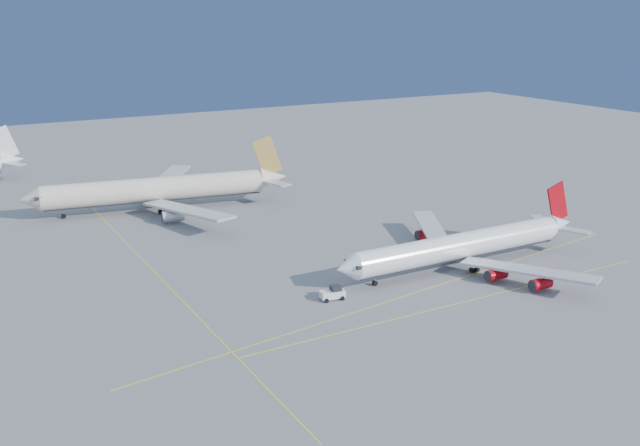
# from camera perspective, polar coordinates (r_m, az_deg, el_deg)

# --- Properties ---
(ground) EXTENTS (500.00, 500.00, 0.00)m
(ground) POSITION_cam_1_polar(r_m,az_deg,el_deg) (141.07, 6.26, -4.73)
(ground) COLOR slate
(ground) RESTS_ON ground
(taxiway_lines) EXTENTS (118.86, 140.00, 0.02)m
(taxiway_lines) POSITION_cam_1_polar(r_m,az_deg,el_deg) (138.65, -0.25, -5.02)
(taxiway_lines) COLOR yellow
(taxiway_lines) RESTS_ON ground
(airliner_virgin) EXTENTS (61.31, 55.25, 15.17)m
(airliner_virgin) POSITION_cam_1_polar(r_m,az_deg,el_deg) (150.31, 11.53, -1.77)
(airliner_virgin) COLOR white
(airliner_virgin) RESTS_ON ground
(airliner_etihad) EXTENTS (70.16, 64.15, 18.35)m
(airliner_etihad) POSITION_cam_1_polar(r_m,az_deg,el_deg) (194.21, -12.57, 2.67)
(airliner_etihad) COLOR beige
(airliner_etihad) RESTS_ON ground
(pushback_tug) EXTENTS (4.77, 3.28, 2.53)m
(pushback_tug) POSITION_cam_1_polar(r_m,az_deg,el_deg) (131.96, 1.04, -5.63)
(pushback_tug) COLOR white
(pushback_tug) RESTS_ON ground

